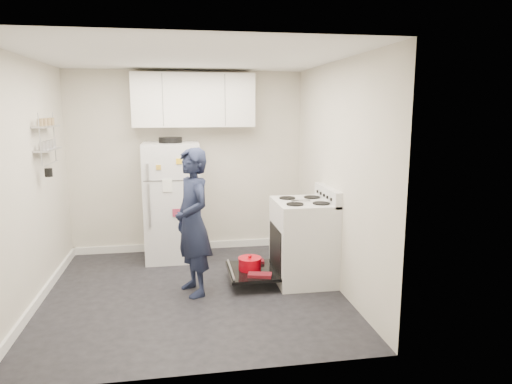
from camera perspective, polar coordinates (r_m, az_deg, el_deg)
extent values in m
cube|color=black|center=(5.18, -7.78, -12.29)|extent=(3.20, 3.20, 0.01)
cube|color=white|center=(4.81, -8.54, 16.36)|extent=(3.20, 3.20, 0.01)
cube|color=beige|center=(6.43, -8.55, 3.66)|extent=(3.20, 0.01, 2.50)
cube|color=beige|center=(3.27, -7.36, -2.75)|extent=(3.20, 0.01, 2.50)
cube|color=beige|center=(5.06, -26.55, 0.89)|extent=(0.01, 3.20, 2.50)
cube|color=beige|center=(5.14, 10.00, 1.95)|extent=(0.01, 3.20, 2.50)
cube|color=white|center=(5.37, -25.34, -11.84)|extent=(0.03, 3.20, 0.10)
cube|color=white|center=(6.66, -8.26, -6.66)|extent=(3.20, 0.03, 0.10)
cube|color=silver|center=(5.35, 5.89, -6.28)|extent=(0.65, 0.76, 0.92)
cube|color=black|center=(5.35, 5.15, -6.94)|extent=(0.53, 0.60, 0.52)
cube|color=orange|center=(5.42, 7.93, -6.76)|extent=(0.02, 0.56, 0.46)
cylinder|color=black|center=(5.42, 5.64, -8.73)|extent=(0.34, 0.34, 0.02)
cube|color=silver|center=(5.30, 8.97, -0.39)|extent=(0.08, 0.76, 0.18)
cube|color=silver|center=(5.23, 5.99, -1.30)|extent=(0.65, 0.76, 0.03)
cube|color=#B2B2B7|center=(5.17, 5.61, -1.05)|extent=(0.22, 0.03, 0.01)
cube|color=black|center=(5.33, -0.50, -9.87)|extent=(0.55, 0.70, 0.03)
cylinder|color=#B2B2B7|center=(5.28, -3.16, -9.63)|extent=(0.02, 0.66, 0.02)
cylinder|color=#B10310|center=(5.31, -0.78, -9.04)|extent=(0.26, 0.26, 0.12)
cylinder|color=#B10310|center=(5.29, -0.78, -8.32)|extent=(0.27, 0.27, 0.02)
sphere|color=#B10310|center=(5.28, -0.78, -8.03)|extent=(0.04, 0.04, 0.04)
cube|color=maroon|center=(5.11, 0.47, -10.34)|extent=(0.29, 0.19, 0.04)
cube|color=maroon|center=(5.54, -0.37, -8.68)|extent=(0.27, 0.14, 0.04)
cube|color=silver|center=(6.16, -10.40, -1.15)|extent=(0.72, 0.70, 1.55)
cube|color=#4C4C4C|center=(5.75, -10.54, 1.42)|extent=(0.68, 0.01, 0.01)
cube|color=#B2B2B7|center=(5.73, -13.39, 2.49)|extent=(0.02, 0.03, 0.20)
cube|color=#B2B2B7|center=(5.80, -13.21, -1.62)|extent=(0.02, 0.03, 0.55)
cylinder|color=black|center=(6.05, -10.65, 6.40)|extent=(0.30, 0.30, 0.07)
cube|color=white|center=(5.76, -11.02, 0.80)|extent=(0.12, 0.01, 0.16)
cube|color=#A12E4A|center=(5.82, -9.92, -2.57)|extent=(0.10, 0.01, 0.10)
cube|color=yellow|center=(5.71, -9.62, 3.81)|extent=(0.07, 0.01, 0.07)
cube|color=gold|center=(5.73, -12.10, 3.03)|extent=(0.06, 0.01, 0.06)
cube|color=silver|center=(6.22, -7.79, 11.30)|extent=(1.60, 0.33, 0.70)
cube|color=#B2B2B7|center=(5.47, -24.71, 7.46)|extent=(0.14, 0.60, 0.02)
cube|color=#B2B2B7|center=(5.49, -24.51, 4.86)|extent=(0.14, 0.60, 0.02)
cylinder|color=black|center=(5.33, -24.50, 2.23)|extent=(0.08, 0.08, 0.09)
imported|color=#181E37|center=(4.92, -7.91, -3.77)|extent=(0.56, 0.67, 1.59)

